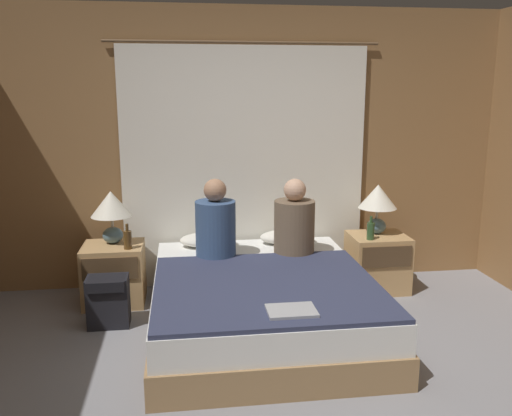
{
  "coord_description": "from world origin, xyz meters",
  "views": [
    {
      "loc": [
        -0.56,
        -2.78,
        1.8
      ],
      "look_at": [
        0.0,
        1.31,
        0.88
      ],
      "focal_mm": 38.0,
      "sensor_mm": 36.0,
      "label": 1
    }
  ],
  "objects_px": {
    "beer_bottle_on_right_stand": "(371,231)",
    "pillow_left": "(208,240)",
    "nightstand_right": "(377,262)",
    "lamp_right": "(378,200)",
    "backpack_on_floor": "(108,298)",
    "pillow_right": "(287,237)",
    "nightstand_left": "(114,274)",
    "beer_bottle_on_left_stand": "(128,239)",
    "person_right_in_bed": "(294,224)",
    "bed": "(261,303)",
    "lamp_left": "(111,208)",
    "person_left_in_bed": "(216,226)",
    "laptop_on_bed": "(291,311)"
  },
  "relations": [
    {
      "from": "beer_bottle_on_right_stand",
      "to": "pillow_left",
      "type": "bearing_deg",
      "value": 169.93
    },
    {
      "from": "nightstand_right",
      "to": "lamp_right",
      "type": "height_order",
      "value": "lamp_right"
    },
    {
      "from": "pillow_left",
      "to": "beer_bottle_on_right_stand",
      "type": "relative_size",
      "value": 2.38
    },
    {
      "from": "beer_bottle_on_right_stand",
      "to": "backpack_on_floor",
      "type": "relative_size",
      "value": 0.53
    },
    {
      "from": "pillow_right",
      "to": "nightstand_left",
      "type": "bearing_deg",
      "value": -175.22
    },
    {
      "from": "beer_bottle_on_left_stand",
      "to": "pillow_right",
      "type": "bearing_deg",
      "value": 10.21
    },
    {
      "from": "nightstand_right",
      "to": "person_right_in_bed",
      "type": "relative_size",
      "value": 0.79
    },
    {
      "from": "bed",
      "to": "beer_bottle_on_left_stand",
      "type": "xyz_separation_m",
      "value": [
        -1.02,
        0.57,
        0.38
      ]
    },
    {
      "from": "nightstand_left",
      "to": "lamp_left",
      "type": "distance_m",
      "value": 0.56
    },
    {
      "from": "beer_bottle_on_right_stand",
      "to": "person_right_in_bed",
      "type": "bearing_deg",
      "value": -172.7
    },
    {
      "from": "bed",
      "to": "beer_bottle_on_left_stand",
      "type": "height_order",
      "value": "beer_bottle_on_left_stand"
    },
    {
      "from": "lamp_left",
      "to": "backpack_on_floor",
      "type": "height_order",
      "value": "lamp_left"
    },
    {
      "from": "lamp_right",
      "to": "person_right_in_bed",
      "type": "height_order",
      "value": "person_right_in_bed"
    },
    {
      "from": "bed",
      "to": "lamp_left",
      "type": "relative_size",
      "value": 4.47
    },
    {
      "from": "bed",
      "to": "beer_bottle_on_left_stand",
      "type": "distance_m",
      "value": 1.23
    },
    {
      "from": "beer_bottle_on_right_stand",
      "to": "nightstand_left",
      "type": "bearing_deg",
      "value": 176.85
    },
    {
      "from": "pillow_right",
      "to": "person_left_in_bed",
      "type": "distance_m",
      "value": 0.77
    },
    {
      "from": "nightstand_right",
      "to": "pillow_right",
      "type": "distance_m",
      "value": 0.85
    },
    {
      "from": "person_right_in_bed",
      "to": "pillow_right",
      "type": "bearing_deg",
      "value": 88.32
    },
    {
      "from": "lamp_right",
      "to": "person_left_in_bed",
      "type": "bearing_deg",
      "value": -169.27
    },
    {
      "from": "nightstand_right",
      "to": "pillow_right",
      "type": "xyz_separation_m",
      "value": [
        -0.81,
        0.13,
        0.23
      ]
    },
    {
      "from": "bed",
      "to": "nightstand_right",
      "type": "xyz_separation_m",
      "value": [
        1.16,
        0.69,
        0.04
      ]
    },
    {
      "from": "backpack_on_floor",
      "to": "person_left_in_bed",
      "type": "bearing_deg",
      "value": 16.88
    },
    {
      "from": "pillow_right",
      "to": "person_right_in_bed",
      "type": "relative_size",
      "value": 0.77
    },
    {
      "from": "pillow_left",
      "to": "beer_bottle_on_right_stand",
      "type": "height_order",
      "value": "beer_bottle_on_right_stand"
    },
    {
      "from": "nightstand_left",
      "to": "lamp_right",
      "type": "relative_size",
      "value": 1.14
    },
    {
      "from": "beer_bottle_on_right_stand",
      "to": "backpack_on_floor",
      "type": "distance_m",
      "value": 2.25
    },
    {
      "from": "nightstand_left",
      "to": "lamp_right",
      "type": "distance_m",
      "value": 2.39
    },
    {
      "from": "nightstand_right",
      "to": "beer_bottle_on_left_stand",
      "type": "bearing_deg",
      "value": -176.82
    },
    {
      "from": "bed",
      "to": "backpack_on_floor",
      "type": "distance_m",
      "value": 1.18
    },
    {
      "from": "beer_bottle_on_left_stand",
      "to": "lamp_right",
      "type": "bearing_deg",
      "value": 4.96
    },
    {
      "from": "pillow_left",
      "to": "beer_bottle_on_right_stand",
      "type": "xyz_separation_m",
      "value": [
        1.4,
        -0.25,
        0.1
      ]
    },
    {
      "from": "laptop_on_bed",
      "to": "backpack_on_floor",
      "type": "distance_m",
      "value": 1.59
    },
    {
      "from": "nightstand_left",
      "to": "nightstand_right",
      "type": "bearing_deg",
      "value": 0.0
    },
    {
      "from": "pillow_left",
      "to": "laptop_on_bed",
      "type": "relative_size",
      "value": 1.65
    },
    {
      "from": "person_left_in_bed",
      "to": "person_right_in_bed",
      "type": "xyz_separation_m",
      "value": [
        0.65,
        0.0,
        -0.01
      ]
    },
    {
      "from": "backpack_on_floor",
      "to": "nightstand_left",
      "type": "bearing_deg",
      "value": 90.85
    },
    {
      "from": "person_right_in_bed",
      "to": "beer_bottle_on_left_stand",
      "type": "height_order",
      "value": "person_right_in_bed"
    },
    {
      "from": "bed",
      "to": "pillow_left",
      "type": "distance_m",
      "value": 0.93
    },
    {
      "from": "lamp_right",
      "to": "backpack_on_floor",
      "type": "relative_size",
      "value": 1.14
    },
    {
      "from": "person_right_in_bed",
      "to": "beer_bottle_on_right_stand",
      "type": "bearing_deg",
      "value": 7.3
    },
    {
      "from": "lamp_right",
      "to": "laptop_on_bed",
      "type": "bearing_deg",
      "value": -125.62
    },
    {
      "from": "laptop_on_bed",
      "to": "bed",
      "type": "bearing_deg",
      "value": 95.58
    },
    {
      "from": "pillow_right",
      "to": "beer_bottle_on_left_stand",
      "type": "relative_size",
      "value": 2.37
    },
    {
      "from": "nightstand_right",
      "to": "pillow_left",
      "type": "bearing_deg",
      "value": 175.22
    },
    {
      "from": "lamp_left",
      "to": "nightstand_right",
      "type": "bearing_deg",
      "value": -1.68
    },
    {
      "from": "person_right_in_bed",
      "to": "beer_bottle_on_left_stand",
      "type": "distance_m",
      "value": 1.37
    },
    {
      "from": "beer_bottle_on_left_stand",
      "to": "laptop_on_bed",
      "type": "xyz_separation_m",
      "value": [
        1.1,
        -1.33,
        -0.12
      ]
    },
    {
      "from": "nightstand_left",
      "to": "laptop_on_bed",
      "type": "xyz_separation_m",
      "value": [
        1.24,
        -1.45,
        0.21
      ]
    },
    {
      "from": "pillow_left",
      "to": "bed",
      "type": "bearing_deg",
      "value": -66.5
    }
  ]
}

